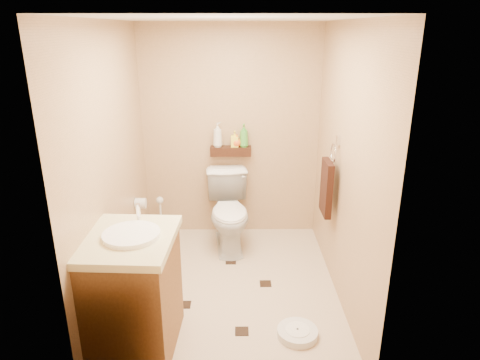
{
  "coord_description": "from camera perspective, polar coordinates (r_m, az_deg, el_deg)",
  "views": [
    {
      "loc": [
        0.07,
        -3.49,
        2.34
      ],
      "look_at": [
        0.1,
        0.25,
        1.0
      ],
      "focal_mm": 32.0,
      "sensor_mm": 36.0,
      "label": 1
    }
  ],
  "objects": [
    {
      "name": "ground",
      "position": [
        4.2,
        -1.37,
        -14.14
      ],
      "size": [
        2.5,
        2.5,
        0.0
      ],
      "primitive_type": "plane",
      "color": "#C3AB8E",
      "rests_on": "ground"
    },
    {
      "name": "wall_back",
      "position": [
        4.87,
        -1.26,
        6.18
      ],
      "size": [
        2.0,
        0.04,
        2.4
      ],
      "primitive_type": "cube",
      "color": "tan",
      "rests_on": "ground"
    },
    {
      "name": "wall_front",
      "position": [
        2.51,
        -2.04,
        -7.24
      ],
      "size": [
        2.0,
        0.04,
        2.4
      ],
      "primitive_type": "cube",
      "color": "tan",
      "rests_on": "ground"
    },
    {
      "name": "wall_left",
      "position": [
        3.82,
        -16.69,
        1.53
      ],
      "size": [
        0.04,
        2.5,
        2.4
      ],
      "primitive_type": "cube",
      "color": "tan",
      "rests_on": "ground"
    },
    {
      "name": "wall_right",
      "position": [
        3.78,
        13.81,
        1.62
      ],
      "size": [
        0.04,
        2.5,
        2.4
      ],
      "primitive_type": "cube",
      "color": "tan",
      "rests_on": "ground"
    },
    {
      "name": "ceiling",
      "position": [
        3.49,
        -1.71,
        20.72
      ],
      "size": [
        2.0,
        2.5,
        0.02
      ],
      "primitive_type": "cube",
      "color": "silver",
      "rests_on": "wall_back"
    },
    {
      "name": "wall_shelf",
      "position": [
        4.84,
        -1.25,
        3.89
      ],
      "size": [
        0.46,
        0.14,
        0.1
      ],
      "primitive_type": "cube",
      "color": "#371B0F",
      "rests_on": "wall_back"
    },
    {
      "name": "floor_accents",
      "position": [
        4.14,
        -1.31,
        -14.6
      ],
      "size": [
        1.3,
        1.25,
        0.01
      ],
      "color": "black",
      "rests_on": "ground"
    },
    {
      "name": "toilet",
      "position": [
        4.73,
        -1.41,
        -4.28
      ],
      "size": [
        0.55,
        0.86,
        0.83
      ],
      "primitive_type": "imported",
      "rotation": [
        0.0,
        0.0,
        0.11
      ],
      "color": "white",
      "rests_on": "ground"
    },
    {
      "name": "vanity",
      "position": [
        3.38,
        -13.97,
        -14.21
      ],
      "size": [
        0.67,
        0.8,
        1.08
      ],
      "rotation": [
        0.0,
        0.0,
        -0.05
      ],
      "color": "brown",
      "rests_on": "ground"
    },
    {
      "name": "bathroom_scale",
      "position": [
        3.66,
        7.66,
        -19.52
      ],
      "size": [
        0.37,
        0.37,
        0.07
      ],
      "rotation": [
        0.0,
        0.0,
        -0.13
      ],
      "color": "silver",
      "rests_on": "ground"
    },
    {
      "name": "toilet_brush",
      "position": [
        5.12,
        -10.45,
        -5.62
      ],
      "size": [
        0.12,
        0.12,
        0.5
      ],
      "color": "#186363",
      "rests_on": "ground"
    },
    {
      "name": "towel_ring",
      "position": [
        4.08,
        11.52,
        -0.69
      ],
      "size": [
        0.12,
        0.3,
        0.76
      ],
      "color": "silver",
      "rests_on": "wall_right"
    },
    {
      "name": "toilet_paper",
      "position": [
        4.6,
        -13.12,
        -3.04
      ],
      "size": [
        0.12,
        0.11,
        0.12
      ],
      "color": "silver",
      "rests_on": "wall_left"
    },
    {
      "name": "bottle_a",
      "position": [
        4.8,
        -3.01,
        6.04
      ],
      "size": [
        0.15,
        0.15,
        0.27
      ],
      "primitive_type": "imported",
      "rotation": [
        0.0,
        0.0,
        2.3
      ],
      "color": "silver",
      "rests_on": "wall_shelf"
    },
    {
      "name": "bottle_b",
      "position": [
        4.8,
        -0.72,
        5.51
      ],
      "size": [
        0.08,
        0.09,
        0.18
      ],
      "primitive_type": "imported",
      "rotation": [
        0.0,
        0.0,
        6.27
      ],
      "color": "yellow",
      "rests_on": "wall_shelf"
    },
    {
      "name": "bottle_c",
      "position": [
        4.81,
        -0.47,
        5.27
      ],
      "size": [
        0.15,
        0.15,
        0.14
      ],
      "primitive_type": "imported",
      "rotation": [
        0.0,
        0.0,
        3.99
      ],
      "color": "orange",
      "rests_on": "wall_shelf"
    },
    {
      "name": "bottle_d",
      "position": [
        4.79,
        0.52,
        5.96
      ],
      "size": [
        0.12,
        0.12,
        0.26
      ],
      "primitive_type": "imported",
      "rotation": [
        0.0,
        0.0,
        6.08
      ],
      "color": "green",
      "rests_on": "wall_shelf"
    }
  ]
}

